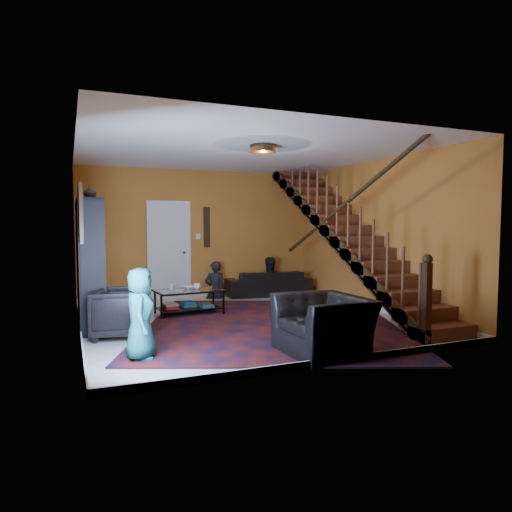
{
  "coord_description": "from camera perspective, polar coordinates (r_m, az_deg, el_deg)",
  "views": [
    {
      "loc": [
        -2.72,
        -7.12,
        1.62
      ],
      "look_at": [
        0.38,
        0.4,
        1.05
      ],
      "focal_mm": 32.0,
      "sensor_mm": 36.0,
      "label": 1
    }
  ],
  "objects": [
    {
      "name": "door",
      "position": [
        10.07,
        -10.8,
        0.55
      ],
      "size": [
        0.82,
        0.05,
        2.05
      ],
      "primitive_type": "cube",
      "color": "silver",
      "rests_on": "floor"
    },
    {
      "name": "cup_b",
      "position": [
        8.32,
        -10.52,
        -3.83
      ],
      "size": [
        0.13,
        0.13,
        0.1
      ],
      "primitive_type": "imported",
      "rotation": [
        0.0,
        0.0,
        -0.19
      ],
      "color": "#999999",
      "rests_on": "coffee_table"
    },
    {
      "name": "wall_hanging",
      "position": [
        10.26,
        -6.18,
        3.6
      ],
      "size": [
        0.14,
        0.03,
        0.9
      ],
      "primitive_type": "cube",
      "color": "black",
      "rests_on": "room"
    },
    {
      "name": "staircase",
      "position": [
        8.61,
        11.82,
        2.45
      ],
      "size": [
        0.95,
        5.02,
        3.18
      ],
      "color": "brown",
      "rests_on": "floor"
    },
    {
      "name": "ceiling_fixture",
      "position": [
        6.97,
        0.88,
        13.26
      ],
      "size": [
        0.4,
        0.4,
        0.1
      ],
      "primitive_type": "cylinder",
      "color": "#3F2814",
      "rests_on": "room"
    },
    {
      "name": "armchair_left",
      "position": [
        6.85,
        -16.53,
        -6.8
      ],
      "size": [
        0.92,
        0.91,
        0.71
      ],
      "primitive_type": "imported",
      "rotation": [
        0.0,
        0.0,
        1.36
      ],
      "color": "black",
      "rests_on": "floor"
    },
    {
      "name": "sofa",
      "position": [
        10.4,
        1.54,
        -3.41
      ],
      "size": [
        1.98,
        0.97,
        0.56
      ],
      "primitive_type": "imported",
      "rotation": [
        0.0,
        0.0,
        3.02
      ],
      "color": "black",
      "rests_on": "floor"
    },
    {
      "name": "popcorn_bucket",
      "position": [
        6.66,
        -13.45,
        -9.37
      ],
      "size": [
        0.14,
        0.14,
        0.14
      ],
      "primitive_type": "cylinder",
      "rotation": [
        0.0,
        0.0,
        -0.15
      ],
      "color": "red",
      "rests_on": "rug"
    },
    {
      "name": "coffee_table",
      "position": [
        8.31,
        -8.39,
        -5.48
      ],
      "size": [
        1.22,
        0.78,
        0.44
      ],
      "rotation": [
        0.0,
        0.0,
        0.09
      ],
      "color": "black",
      "rests_on": "floor"
    },
    {
      "name": "vase",
      "position": [
        7.24,
        -20.05,
        7.54
      ],
      "size": [
        0.18,
        0.18,
        0.19
      ],
      "primitive_type": "imported",
      "color": "#999999",
      "rests_on": "bookshelf"
    },
    {
      "name": "room",
      "position": [
        8.71,
        -12.95,
        -6.48
      ],
      "size": [
        5.5,
        5.5,
        5.5
      ],
      "color": "#C9752C",
      "rests_on": "ground"
    },
    {
      "name": "framed_picture",
      "position": [
        6.22,
        -21.11,
        4.94
      ],
      "size": [
        0.04,
        0.74,
        0.74
      ],
      "primitive_type": "cube",
      "color": "maroon",
      "rests_on": "room"
    },
    {
      "name": "person_child",
      "position": [
        5.64,
        -14.27,
        -7.01
      ],
      "size": [
        0.44,
        0.59,
        1.11
      ],
      "primitive_type": "imported",
      "rotation": [
        0.0,
        0.0,
        1.4
      ],
      "color": "#175757",
      "rests_on": "armchair_left"
    },
    {
      "name": "armchair_right",
      "position": [
        5.82,
        8.45,
        -8.53
      ],
      "size": [
        1.0,
        1.14,
        0.72
      ],
      "primitive_type": "imported",
      "rotation": [
        0.0,
        0.0,
        -1.54
      ],
      "color": "black",
      "rests_on": "floor"
    },
    {
      "name": "person_adult_b",
      "position": [
        10.46,
        1.6,
        -3.74
      ],
      "size": [
        0.66,
        0.52,
        1.32
      ],
      "primitive_type": "imported",
      "rotation": [
        0.0,
        0.0,
        3.1
      ],
      "color": "black",
      "rests_on": "sofa"
    },
    {
      "name": "rug",
      "position": [
        7.4,
        1.95,
        -8.54
      ],
      "size": [
        5.28,
        5.59,
        0.02
      ],
      "primitive_type": "cube",
      "rotation": [
        0.0,
        0.0,
        -0.39
      ],
      "color": "#4F140E",
      "rests_on": "floor"
    },
    {
      "name": "bookshelf",
      "position": [
        7.75,
        -20.01,
        -1.08
      ],
      "size": [
        0.35,
        1.8,
        2.0
      ],
      "color": "black",
      "rests_on": "floor"
    },
    {
      "name": "floor",
      "position": [
        7.79,
        -1.49,
        -7.99
      ],
      "size": [
        5.5,
        5.5,
        0.0
      ],
      "primitive_type": "plane",
      "color": "beige",
      "rests_on": "ground"
    },
    {
      "name": "person_adult_a",
      "position": [
        10.02,
        -5.13,
        -4.25
      ],
      "size": [
        0.49,
        0.35,
        1.27
      ],
      "primitive_type": "imported",
      "rotation": [
        0.0,
        0.0,
        3.04
      ],
      "color": "black",
      "rests_on": "sofa"
    },
    {
      "name": "bowl",
      "position": [
        8.37,
        -8.33,
        -3.93
      ],
      "size": [
        0.24,
        0.24,
        0.05
      ],
      "primitive_type": "imported",
      "rotation": [
        0.0,
        0.0,
        0.18
      ],
      "color": "#999999",
      "rests_on": "coffee_table"
    },
    {
      "name": "cup_a",
      "position": [
        8.35,
        -7.38,
        -3.77
      ],
      "size": [
        0.13,
        0.13,
        0.1
      ],
      "primitive_type": "imported",
      "rotation": [
        0.0,
        0.0,
        0.05
      ],
      "color": "#999999",
      "rests_on": "coffee_table"
    }
  ]
}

